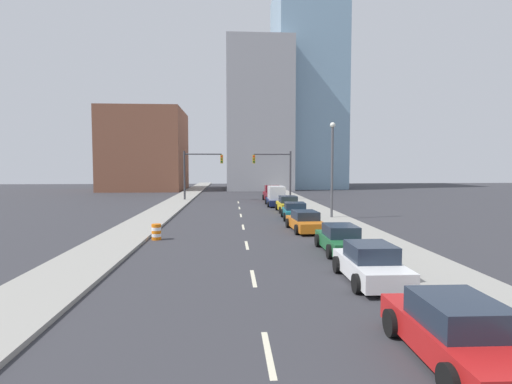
{
  "coord_description": "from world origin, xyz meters",
  "views": [
    {
      "loc": [
        -0.86,
        -0.92,
        4.4
      ],
      "look_at": [
        1.26,
        32.94,
        2.2
      ],
      "focal_mm": 28.0,
      "sensor_mm": 36.0,
      "label": 1
    }
  ],
  "objects": [
    {
      "name": "traffic_signal_right",
      "position": [
        5.36,
        50.25,
        4.15
      ],
      "size": [
        5.02,
        0.35,
        6.33
      ],
      "color": "#38383D",
      "rests_on": "ground"
    },
    {
      "name": "lane_stripe_at_8m",
      "position": [
        0.0,
        8.15,
        0.0
      ],
      "size": [
        0.16,
        2.4,
        0.01
      ],
      "primitive_type": "cube",
      "color": "beige",
      "rests_on": "ground"
    },
    {
      "name": "sedan_yellow",
      "position": [
        4.62,
        37.15,
        0.69
      ],
      "size": [
        2.13,
        4.36,
        1.54
      ],
      "rotation": [
        0.0,
        0.0,
        0.01
      ],
      "color": "gold",
      "rests_on": "ground"
    },
    {
      "name": "sidewalk_right",
      "position": [
        7.45,
        51.62,
        0.08
      ],
      "size": [
        3.17,
        103.24,
        0.17
      ],
      "color": "gray",
      "rests_on": "ground"
    },
    {
      "name": "pickup_truck_maroon",
      "position": [
        4.45,
        49.41,
        0.8
      ],
      "size": [
        2.48,
        5.35,
        1.95
      ],
      "rotation": [
        0.0,
        0.0,
        0.03
      ],
      "color": "maroon",
      "rests_on": "ground"
    },
    {
      "name": "building_glass_right",
      "position": [
        14.77,
        82.55,
        20.51
      ],
      "size": [
        13.0,
        20.0,
        41.02
      ],
      "color": "#7A9EB7",
      "rests_on": "ground"
    },
    {
      "name": "sedan_white",
      "position": [
        4.42,
        13.71,
        0.67
      ],
      "size": [
        2.12,
        4.33,
        1.47
      ],
      "rotation": [
        0.0,
        0.0,
        -0.01
      ],
      "color": "silver",
      "rests_on": "ground"
    },
    {
      "name": "sedan_red",
      "position": [
        4.17,
        7.46,
        0.67
      ],
      "size": [
        2.15,
        4.61,
        1.46
      ],
      "rotation": [
        0.0,
        0.0,
        -0.02
      ],
      "color": "red",
      "rests_on": "ground"
    },
    {
      "name": "sidewalk_left",
      "position": [
        -7.45,
        51.62,
        0.08
      ],
      "size": [
        3.17,
        103.24,
        0.17
      ],
      "color": "gray",
      "rests_on": "ground"
    },
    {
      "name": "traffic_signal_left",
      "position": [
        -5.34,
        50.25,
        4.15
      ],
      "size": [
        5.02,
        0.35,
        6.33
      ],
      "color": "#38383D",
      "rests_on": "ground"
    },
    {
      "name": "lane_stripe_at_21m",
      "position": [
        0.0,
        21.03,
        0.0
      ],
      "size": [
        0.16,
        2.4,
        0.01
      ],
      "primitive_type": "cube",
      "color": "beige",
      "rests_on": "ground"
    },
    {
      "name": "building_brick_left",
      "position": [
        -16.64,
        74.55,
        7.33
      ],
      "size": [
        14.0,
        16.0,
        14.66
      ],
      "color": "brown",
      "rests_on": "ground"
    },
    {
      "name": "sedan_orange",
      "position": [
        4.17,
        25.78,
        0.63
      ],
      "size": [
        2.23,
        4.88,
        1.36
      ],
      "rotation": [
        0.0,
        0.0,
        0.05
      ],
      "color": "orange",
      "rests_on": "ground"
    },
    {
      "name": "box_truck_navy",
      "position": [
        4.14,
        43.01,
        1.02
      ],
      "size": [
        2.23,
        5.55,
        2.18
      ],
      "rotation": [
        0.0,
        0.0,
        -0.01
      ],
      "color": "#141E47",
      "rests_on": "ground"
    },
    {
      "name": "traffic_barrel",
      "position": [
        -5.33,
        23.03,
        0.47
      ],
      "size": [
        0.56,
        0.56,
        0.95
      ],
      "color": "orange",
      "rests_on": "ground"
    },
    {
      "name": "sedan_teal",
      "position": [
        4.43,
        31.8,
        0.64
      ],
      "size": [
        2.29,
        4.39,
        1.39
      ],
      "rotation": [
        0.0,
        0.0,
        -0.05
      ],
      "color": "#196B75",
      "rests_on": "ground"
    },
    {
      "name": "lane_stripe_at_35m",
      "position": [
        0.0,
        34.51,
        0.0
      ],
      "size": [
        0.16,
        2.4,
        0.01
      ],
      "primitive_type": "cube",
      "color": "beige",
      "rests_on": "ground"
    },
    {
      "name": "lane_stripe_at_28m",
      "position": [
        0.0,
        27.68,
        0.0
      ],
      "size": [
        0.16,
        2.4,
        0.01
      ],
      "primitive_type": "cube",
      "color": "beige",
      "rests_on": "ground"
    },
    {
      "name": "sedan_green",
      "position": [
        4.72,
        18.96,
        0.65
      ],
      "size": [
        2.07,
        4.61,
        1.4
      ],
      "rotation": [
        0.0,
        0.0,
        -0.02
      ],
      "color": "#1E6033",
      "rests_on": "ground"
    },
    {
      "name": "lane_stripe_at_14m",
      "position": [
        0.0,
        14.47,
        0.0
      ],
      "size": [
        0.16,
        2.4,
        0.01
      ],
      "primitive_type": "cube",
      "color": "beige",
      "rests_on": "ground"
    },
    {
      "name": "street_lamp",
      "position": [
        7.48,
        31.58,
        4.65
      ],
      "size": [
        0.44,
        0.44,
        7.99
      ],
      "color": "#4C4C51",
      "rests_on": "ground"
    },
    {
      "name": "building_office_center",
      "position": [
        4.4,
        78.55,
        13.64
      ],
      "size": [
        12.0,
        20.0,
        27.28
      ],
      "color": "#99999E",
      "rests_on": "ground"
    },
    {
      "name": "lane_stripe_at_47m",
      "position": [
        0.0,
        47.49,
        0.0
      ],
      "size": [
        0.16,
        2.4,
        0.01
      ],
      "primitive_type": "cube",
      "color": "beige",
      "rests_on": "ground"
    },
    {
      "name": "lane_stripe_at_41m",
      "position": [
        0.0,
        40.88,
        0.0
      ],
      "size": [
        0.16,
        2.4,
        0.01
      ],
      "primitive_type": "cube",
      "color": "beige",
      "rests_on": "ground"
    }
  ]
}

